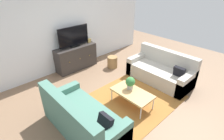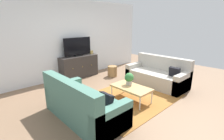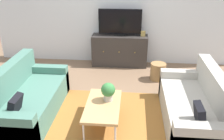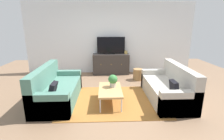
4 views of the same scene
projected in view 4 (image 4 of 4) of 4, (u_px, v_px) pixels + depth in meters
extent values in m
plane|color=#84664C|center=(113.00, 98.00, 4.40)|extent=(10.00, 10.00, 0.00)
cube|color=white|center=(110.00, 38.00, 6.49)|extent=(6.40, 0.12, 2.70)
cube|color=#9E662D|center=(113.00, 101.00, 4.25)|extent=(2.50, 1.90, 0.01)
cube|color=#4C7A6B|center=(59.00, 93.00, 4.19)|extent=(0.87, 1.85, 0.43)
cube|color=#4C7A6B|center=(45.00, 85.00, 4.12)|extent=(0.20, 1.85, 0.88)
cube|color=#4C7A6B|center=(66.00, 80.00, 4.97)|extent=(0.87, 0.18, 0.57)
cube|color=#4C7A6B|center=(48.00, 106.00, 3.37)|extent=(0.87, 0.18, 0.57)
cube|color=black|center=(53.00, 90.00, 3.53)|extent=(0.18, 0.30, 0.32)
cube|color=#B2ADA3|center=(165.00, 91.00, 4.30)|extent=(0.87, 1.85, 0.43)
cube|color=#B2ADA3|center=(179.00, 83.00, 4.25)|extent=(0.20, 1.85, 0.88)
cube|color=#B2ADA3|center=(156.00, 79.00, 5.08)|extent=(0.87, 0.18, 0.57)
cube|color=#B2ADA3|center=(180.00, 104.00, 3.48)|extent=(0.87, 0.18, 0.57)
cube|color=black|center=(174.00, 88.00, 3.63)|extent=(0.15, 0.30, 0.31)
cube|color=tan|center=(110.00, 90.00, 4.04)|extent=(0.54, 1.00, 0.04)
cylinder|color=silver|center=(100.00, 106.00, 3.64)|extent=(0.03, 0.03, 0.33)
cylinder|color=silver|center=(122.00, 105.00, 3.66)|extent=(0.03, 0.03, 0.33)
cylinder|color=silver|center=(101.00, 90.00, 4.52)|extent=(0.03, 0.03, 0.33)
cylinder|color=silver|center=(118.00, 90.00, 4.54)|extent=(0.03, 0.03, 0.33)
cylinder|color=#B7B2A8|center=(113.00, 85.00, 4.15)|extent=(0.15, 0.15, 0.11)
sphere|color=#387A3D|center=(113.00, 79.00, 4.11)|extent=(0.23, 0.23, 0.23)
cube|color=#332D2B|center=(111.00, 64.00, 6.48)|extent=(1.38, 0.44, 0.77)
sphere|color=#B79338|center=(101.00, 65.00, 6.23)|extent=(0.03, 0.03, 0.03)
sphere|color=#B79338|center=(111.00, 64.00, 6.25)|extent=(0.03, 0.03, 0.03)
sphere|color=#B79338|center=(122.00, 64.00, 6.26)|extent=(0.03, 0.03, 0.03)
cube|color=black|center=(111.00, 54.00, 6.39)|extent=(0.28, 0.16, 0.04)
cube|color=black|center=(111.00, 45.00, 6.31)|extent=(1.04, 0.04, 0.61)
cube|color=tan|center=(126.00, 52.00, 6.38)|extent=(0.11, 0.07, 0.13)
cylinder|color=#9E7547|center=(138.00, 74.00, 5.82)|extent=(0.34, 0.34, 0.39)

